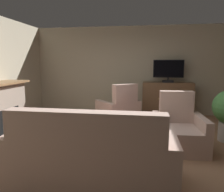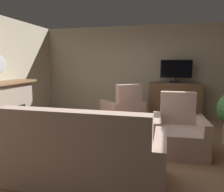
# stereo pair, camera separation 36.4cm
# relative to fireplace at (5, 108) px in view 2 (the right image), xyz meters

# --- Properties ---
(ground_plane) EXTENTS (6.52, 6.80, 0.04)m
(ground_plane) POSITION_rel_fireplace_xyz_m (2.68, -0.54, -0.57)
(ground_plane) COLOR #936B4C
(wall_back) EXTENTS (6.52, 0.10, 2.68)m
(wall_back) POSITION_rel_fireplace_xyz_m (2.68, 2.61, 0.79)
(wall_back) COLOR #B2A88E
(wall_back) RESTS_ON ground_plane
(rug_central) EXTENTS (2.41, 2.04, 0.01)m
(rug_central) POSITION_rel_fireplace_xyz_m (2.31, -0.54, -0.55)
(rug_central) COLOR #9E474C
(rug_central) RESTS_ON ground_plane
(fireplace) EXTENTS (0.95, 1.68, 1.15)m
(fireplace) POSITION_rel_fireplace_xyz_m (0.00, 0.00, 0.00)
(fireplace) COLOR #4C4C51
(fireplace) RESTS_ON ground_plane
(tv_cabinet) EXTENTS (1.44, 0.51, 1.01)m
(tv_cabinet) POSITION_rel_fireplace_xyz_m (3.82, 2.26, -0.07)
(tv_cabinet) COLOR #4A3523
(tv_cabinet) RESTS_ON ground_plane
(television) EXTENTS (0.86, 0.20, 0.65)m
(television) POSITION_rel_fireplace_xyz_m (3.82, 2.21, 0.81)
(television) COLOR black
(television) RESTS_ON tv_cabinet
(coffee_table) EXTENTS (1.01, 0.50, 0.44)m
(coffee_table) POSITION_rel_fireplace_xyz_m (2.33, -0.39, -0.16)
(coffee_table) COLOR brown
(coffee_table) RESTS_ON ground_plane
(tv_remote) EXTENTS (0.07, 0.18, 0.02)m
(tv_remote) POSITION_rel_fireplace_xyz_m (2.40, -0.26, -0.10)
(tv_remote) COLOR black
(tv_remote) RESTS_ON coffee_table
(folded_newspaper) EXTENTS (0.36, 0.31, 0.01)m
(folded_newspaper) POSITION_rel_fireplace_xyz_m (2.27, -0.30, -0.11)
(folded_newspaper) COLOR silver
(folded_newspaper) RESTS_ON coffee_table
(sofa_floral) EXTENTS (2.16, 0.94, 1.03)m
(sofa_floral) POSITION_rel_fireplace_xyz_m (2.50, -1.60, -0.21)
(sofa_floral) COLOR #BC9E8E
(sofa_floral) RESTS_ON ground_plane
(armchair_beside_cabinet) EXTENTS (1.22, 1.21, 1.06)m
(armchair_beside_cabinet) POSITION_rel_fireplace_xyz_m (2.52, 1.24, -0.22)
(armchair_beside_cabinet) COLOR #BC9E8E
(armchair_beside_cabinet) RESTS_ON ground_plane
(armchair_by_fireplace) EXTENTS (0.94, 0.95, 1.03)m
(armchair_by_fireplace) POSITION_rel_fireplace_xyz_m (3.80, -0.22, -0.23)
(armchair_by_fireplace) COLOR #BC9E8E
(armchair_by_fireplace) RESTS_ON ground_plane
(cat) EXTENTS (0.57, 0.47, 0.22)m
(cat) POSITION_rel_fireplace_xyz_m (1.38, -0.16, -0.45)
(cat) COLOR #937A5B
(cat) RESTS_ON ground_plane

